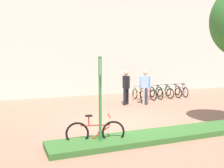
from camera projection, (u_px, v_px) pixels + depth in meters
The scene contains 9 objects.
ground_plane at pixel (122, 121), 10.13m from camera, with size 60.00×60.00×0.00m, color #936651.
building_facade at pixel (74, 14), 16.31m from camera, with size 28.00×1.20×10.00m, color beige.
planter_strip at pixel (162, 135), 8.10m from camera, with size 7.00×1.10×0.16m, color #336028.
parking_sign_post at pixel (100, 88), 7.18m from camera, with size 0.08×0.36×2.48m.
bike_at_sign at pixel (96, 132), 7.47m from camera, with size 1.65×0.53×0.86m.
bike_rack_cluster at pixel (161, 92), 15.49m from camera, with size 3.74×1.81×0.83m.
bollard_steel at pixel (144, 96), 13.45m from camera, with size 0.16×0.16×0.90m, color #ADADB2.
person_shirt_blue at pixel (145, 85), 13.45m from camera, with size 0.47×0.45×1.72m.
person_suited_dark at pixel (126, 85), 13.33m from camera, with size 0.36×0.61×1.72m.
Camera 1 is at (-4.08, -9.04, 2.53)m, focal length 42.48 mm.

